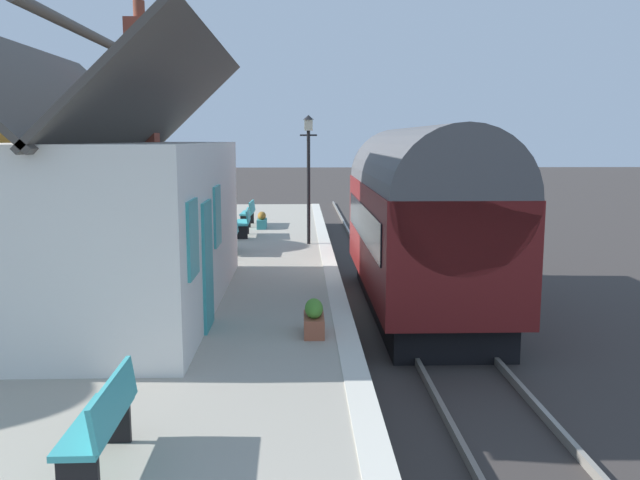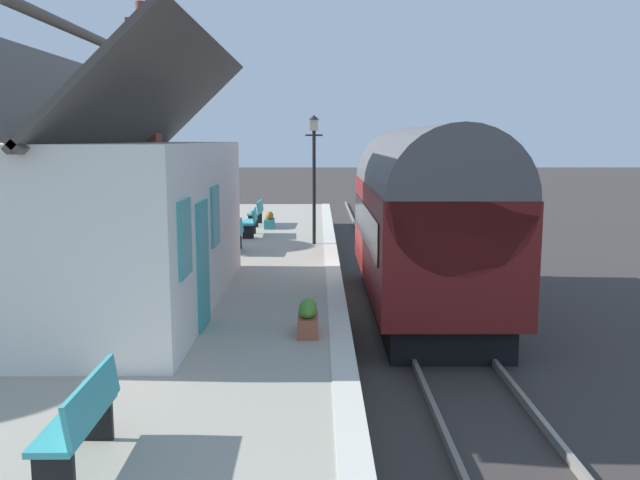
{
  "view_description": "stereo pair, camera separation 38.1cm",
  "coord_description": "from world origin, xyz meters",
  "px_view_note": "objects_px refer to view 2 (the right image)",
  "views": [
    {
      "loc": [
        -15.67,
        1.92,
        4.03
      ],
      "look_at": [
        -1.99,
        1.5,
        1.94
      ],
      "focal_mm": 37.17,
      "sensor_mm": 36.0,
      "label": 1
    },
    {
      "loc": [
        -15.68,
        1.54,
        4.03
      ],
      "look_at": [
        -1.99,
        1.5,
        1.94
      ],
      "focal_mm": 37.17,
      "sensor_mm": 36.0,
      "label": 2
    }
  ],
  "objects_px": {
    "tree_mid_background": "(35,150)",
    "planter_bench_left": "(217,208)",
    "bench_by_lamp": "(257,212)",
    "bench_mid_platform": "(81,419)",
    "station_building": "(118,217)",
    "lamp_post_platform": "(314,155)",
    "bench_near_building": "(251,221)",
    "train": "(423,219)",
    "planter_by_door": "(269,220)",
    "planter_edge_far": "(308,318)",
    "bench_platform_end": "(234,235)"
  },
  "relations": [
    {
      "from": "tree_mid_background",
      "to": "planter_bench_left",
      "type": "bearing_deg",
      "value": -67.77
    },
    {
      "from": "bench_by_lamp",
      "to": "tree_mid_background",
      "type": "height_order",
      "value": "tree_mid_background"
    },
    {
      "from": "bench_mid_platform",
      "to": "planter_bench_left",
      "type": "xyz_separation_m",
      "value": [
        21.34,
        1.97,
        -0.2
      ]
    },
    {
      "from": "station_building",
      "to": "lamp_post_platform",
      "type": "distance_m",
      "value": 8.18
    },
    {
      "from": "bench_by_lamp",
      "to": "bench_near_building",
      "type": "bearing_deg",
      "value": -178.58
    },
    {
      "from": "train",
      "to": "planter_bench_left",
      "type": "xyz_separation_m",
      "value": [
        12.08,
        6.64,
        -1.0
      ]
    },
    {
      "from": "bench_mid_platform",
      "to": "tree_mid_background",
      "type": "xyz_separation_m",
      "value": [
        18.78,
        8.23,
        2.23
      ]
    },
    {
      "from": "planter_by_door",
      "to": "planter_edge_far",
      "type": "bearing_deg",
      "value": -173.08
    },
    {
      "from": "planter_by_door",
      "to": "train",
      "type": "bearing_deg",
      "value": -152.07
    },
    {
      "from": "bench_by_lamp",
      "to": "planter_bench_left",
      "type": "xyz_separation_m",
      "value": [
        3.44,
        1.98,
        -0.2
      ]
    },
    {
      "from": "bench_by_lamp",
      "to": "bench_mid_platform",
      "type": "relative_size",
      "value": 1.01
    },
    {
      "from": "bench_by_lamp",
      "to": "bench_mid_platform",
      "type": "height_order",
      "value": "same"
    },
    {
      "from": "train",
      "to": "planter_by_door",
      "type": "bearing_deg",
      "value": 27.93
    },
    {
      "from": "bench_near_building",
      "to": "bench_platform_end",
      "type": "xyz_separation_m",
      "value": [
        -3.06,
        0.16,
        0.0
      ]
    },
    {
      "from": "planter_bench_left",
      "to": "bench_near_building",
      "type": "bearing_deg",
      "value": -161.68
    },
    {
      "from": "station_building",
      "to": "lamp_post_platform",
      "type": "bearing_deg",
      "value": -26.3
    },
    {
      "from": "bench_mid_platform",
      "to": "planter_edge_far",
      "type": "xyz_separation_m",
      "value": [
        4.32,
        -2.08,
        -0.21
      ]
    },
    {
      "from": "lamp_post_platform",
      "to": "planter_edge_far",
      "type": "bearing_deg",
      "value": 179.74
    },
    {
      "from": "planter_bench_left",
      "to": "bench_by_lamp",
      "type": "bearing_deg",
      "value": -150.02
    },
    {
      "from": "station_building",
      "to": "bench_mid_platform",
      "type": "bearing_deg",
      "value": -166.72
    },
    {
      "from": "planter_bench_left",
      "to": "lamp_post_platform",
      "type": "relative_size",
      "value": 0.28
    },
    {
      "from": "bench_near_building",
      "to": "planter_edge_far",
      "type": "bearing_deg",
      "value": -169.58
    },
    {
      "from": "bench_mid_platform",
      "to": "bench_by_lamp",
      "type": "bearing_deg",
      "value": -0.05
    },
    {
      "from": "bench_platform_end",
      "to": "station_building",
      "type": "bearing_deg",
      "value": 166.44
    },
    {
      "from": "train",
      "to": "planter_edge_far",
      "type": "height_order",
      "value": "train"
    },
    {
      "from": "train",
      "to": "planter_edge_far",
      "type": "relative_size",
      "value": 11.42
    },
    {
      "from": "bench_by_lamp",
      "to": "planter_edge_far",
      "type": "bearing_deg",
      "value": -171.38
    },
    {
      "from": "train",
      "to": "planter_bench_left",
      "type": "height_order",
      "value": "train"
    },
    {
      "from": "planter_by_door",
      "to": "planter_bench_left",
      "type": "xyz_separation_m",
      "value": [
        4.25,
        2.49,
        -0.01
      ]
    },
    {
      "from": "planter_edge_far",
      "to": "planter_by_door",
      "type": "distance_m",
      "value": 12.87
    },
    {
      "from": "tree_mid_background",
      "to": "planter_edge_far",
      "type": "bearing_deg",
      "value": -144.51
    },
    {
      "from": "bench_by_lamp",
      "to": "tree_mid_background",
      "type": "xyz_separation_m",
      "value": [
        0.87,
        8.25,
        2.23
      ]
    },
    {
      "from": "train",
      "to": "bench_near_building",
      "type": "bearing_deg",
      "value": 37.96
    },
    {
      "from": "bench_platform_end",
      "to": "tree_mid_background",
      "type": "relative_size",
      "value": 0.27
    },
    {
      "from": "station_building",
      "to": "lamp_post_platform",
      "type": "xyz_separation_m",
      "value": [
        7.28,
        -3.6,
        0.97
      ]
    },
    {
      "from": "bench_mid_platform",
      "to": "planter_edge_far",
      "type": "relative_size",
      "value": 1.9
    },
    {
      "from": "lamp_post_platform",
      "to": "tree_mid_background",
      "type": "bearing_deg",
      "value": 63.2
    },
    {
      "from": "planter_bench_left",
      "to": "lamp_post_platform",
      "type": "height_order",
      "value": "lamp_post_platform"
    },
    {
      "from": "station_building",
      "to": "tree_mid_background",
      "type": "height_order",
      "value": "station_building"
    },
    {
      "from": "bench_near_building",
      "to": "lamp_post_platform",
      "type": "bearing_deg",
      "value": -128.15
    },
    {
      "from": "bench_near_building",
      "to": "planter_bench_left",
      "type": "distance_m",
      "value": 6.53
    },
    {
      "from": "planter_by_door",
      "to": "bench_near_building",
      "type": "bearing_deg",
      "value": 167.23
    },
    {
      "from": "bench_by_lamp",
      "to": "bench_near_building",
      "type": "distance_m",
      "value": 2.76
    },
    {
      "from": "station_building",
      "to": "train",
      "type": "bearing_deg",
      "value": -64.09
    },
    {
      "from": "train",
      "to": "bench_near_building",
      "type": "xyz_separation_m",
      "value": [
        5.88,
        4.59,
        -0.79
      ]
    },
    {
      "from": "planter_edge_far",
      "to": "lamp_post_platform",
      "type": "relative_size",
      "value": 0.2
    },
    {
      "from": "station_building",
      "to": "bench_platform_end",
      "type": "bearing_deg",
      "value": -13.56
    },
    {
      "from": "station_building",
      "to": "bench_mid_platform",
      "type": "distance_m",
      "value": 6.55
    },
    {
      "from": "bench_platform_end",
      "to": "lamp_post_platform",
      "type": "bearing_deg",
      "value": -56.31
    },
    {
      "from": "train",
      "to": "lamp_post_platform",
      "type": "distance_m",
      "value": 5.18
    }
  ]
}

